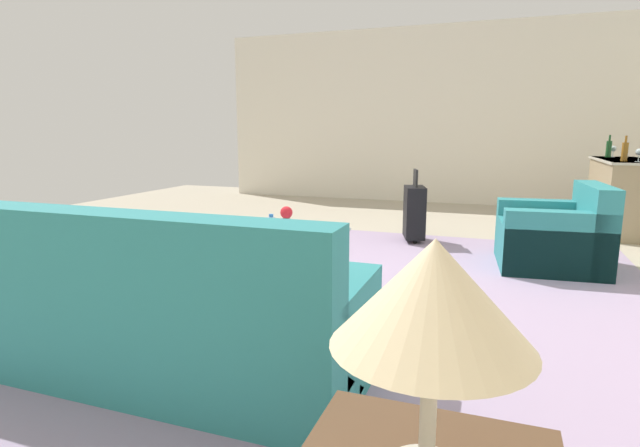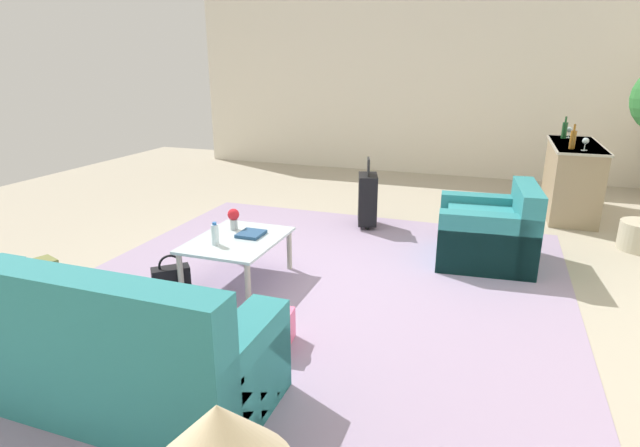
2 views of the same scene
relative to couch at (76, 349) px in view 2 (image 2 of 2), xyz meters
The scene contains 19 objects.
ground_plane 2.30m from the couch, 164.70° to the left, with size 12.00×12.00×0.00m, color #A89E89.
wall_left 7.38m from the couch, behind, with size 0.12×8.00×3.10m, color silver.
area_rug 1.81m from the couch, 153.34° to the left, with size 5.20×4.40×0.01m, color #9984A3.
couch is the anchor object (origin of this frame).
armchair 3.84m from the couch, 143.83° to the left, with size 1.00×0.99×0.80m.
coffee_table 1.80m from the couch, behind, with size 0.97×0.75×0.42m.
water_bottle 1.61m from the couch, behind, with size 0.06×0.06×0.20m.
coffee_table_book 1.93m from the couch, behind, with size 0.24×0.22×0.03m, color navy.
flower_vase 2.03m from the couch, behind, with size 0.11×0.11×0.21m.
table_lamp 1.99m from the couch, 57.83° to the left, with size 0.42×0.42×0.54m.
bar_console 6.19m from the couch, 148.85° to the left, with size 1.64×0.60×0.93m.
wine_glass_leftmost 6.69m from the couch, 151.65° to the left, with size 0.08×0.08×0.15m.
wine_glass_left_of_centre 5.77m from the couch, 145.80° to the left, with size 0.08×0.08×0.15m.
wine_bottle_green 6.60m from the couch, 151.90° to the left, with size 0.07×0.07×0.30m.
wine_bottle_amber 5.78m from the couch, 147.37° to the left, with size 0.07×0.07×0.30m.
suitcase_black 3.88m from the couch, 168.09° to the left, with size 0.45×0.32×0.85m.
handbag_pink 1.30m from the couch, 134.77° to the left, with size 0.34×0.18×0.36m.
handbag_black 1.44m from the couch, 166.14° to the right, with size 0.32×0.33×0.36m.
backpack_olive 1.43m from the couch, 123.57° to the right, with size 0.35×0.32×0.40m.
Camera 2 is at (4.14, 1.62, 1.92)m, focal length 28.00 mm.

